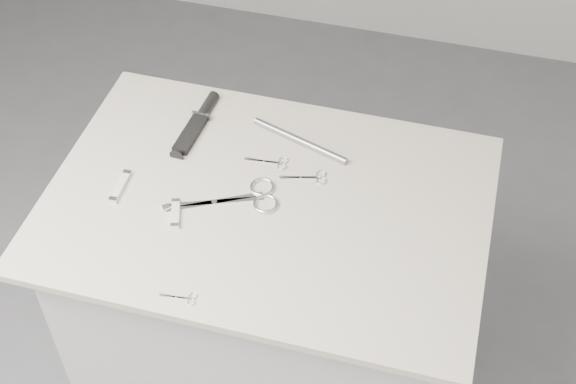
% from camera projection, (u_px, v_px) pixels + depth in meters
% --- Properties ---
extents(plinth, '(0.90, 0.60, 0.90)m').
position_uv_depth(plinth, '(270.00, 319.00, 2.15)').
color(plinth, silver).
rests_on(plinth, ground).
extents(display_board, '(1.00, 0.70, 0.02)m').
position_uv_depth(display_board, '(267.00, 204.00, 1.82)').
color(display_board, beige).
rests_on(display_board, plinth).
extents(large_shears, '(0.25, 0.16, 0.01)m').
position_uv_depth(large_shears, '(246.00, 198.00, 1.81)').
color(large_shears, white).
rests_on(large_shears, display_board).
extents(embroidery_scissors_a, '(0.10, 0.04, 0.00)m').
position_uv_depth(embroidery_scissors_a, '(274.00, 162.00, 1.89)').
color(embroidery_scissors_a, white).
rests_on(embroidery_scissors_a, display_board).
extents(embroidery_scissors_b, '(0.11, 0.06, 0.00)m').
position_uv_depth(embroidery_scissors_b, '(312.00, 178.00, 1.86)').
color(embroidery_scissors_b, white).
rests_on(embroidery_scissors_b, display_board).
extents(tiny_scissors, '(0.08, 0.03, 0.00)m').
position_uv_depth(tiny_scissors, '(183.00, 298.00, 1.63)').
color(tiny_scissors, white).
rests_on(tiny_scissors, display_board).
extents(sheathed_knife, '(0.05, 0.22, 0.03)m').
position_uv_depth(sheathed_knife, '(199.00, 121.00, 1.99)').
color(sheathed_knife, black).
rests_on(sheathed_knife, display_board).
extents(pocket_knife_a, '(0.02, 0.10, 0.01)m').
position_uv_depth(pocket_knife_a, '(120.00, 186.00, 1.83)').
color(pocket_knife_a, silver).
rests_on(pocket_knife_a, display_board).
extents(pocket_knife_b, '(0.04, 0.08, 0.01)m').
position_uv_depth(pocket_knife_b, '(175.00, 214.00, 1.78)').
color(pocket_knife_b, silver).
rests_on(pocket_knife_b, display_board).
extents(metal_rail, '(0.25, 0.10, 0.02)m').
position_uv_depth(metal_rail, '(300.00, 141.00, 1.94)').
color(metal_rail, '#909298').
rests_on(metal_rail, display_board).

